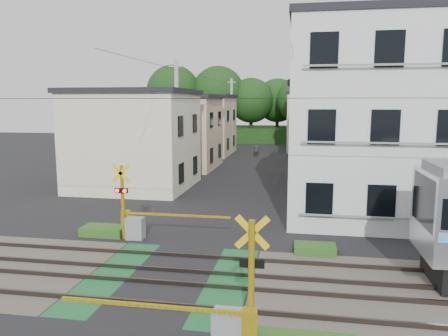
% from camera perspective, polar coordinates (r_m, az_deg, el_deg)
% --- Properties ---
extents(ground, '(120.00, 120.00, 0.00)m').
position_cam_1_polar(ground, '(14.26, -7.23, -14.08)').
color(ground, black).
extents(track_bed, '(120.00, 120.00, 0.14)m').
position_cam_1_polar(track_bed, '(14.24, -7.23, -13.94)').
color(track_bed, '#47423A').
rests_on(track_bed, ground).
extents(crossing_signal_near, '(4.74, 0.65, 3.09)m').
position_cam_1_polar(crossing_signal_near, '(10.18, 1.04, -19.30)').
color(crossing_signal_near, yellow).
rests_on(crossing_signal_near, ground).
extents(crossing_signal_far, '(4.74, 0.65, 3.09)m').
position_cam_1_polar(crossing_signal_far, '(18.12, -11.72, -6.85)').
color(crossing_signal_far, yellow).
rests_on(crossing_signal_far, ground).
extents(apartment_block, '(10.20, 8.36, 9.30)m').
position_cam_1_polar(apartment_block, '(22.52, 21.68, 5.89)').
color(apartment_block, silver).
rests_on(apartment_block, ground).
extents(houses_row, '(22.07, 31.35, 6.80)m').
position_cam_1_polar(houses_row, '(38.71, 4.46, 5.24)').
color(houses_row, silver).
rests_on(houses_row, ground).
extents(tree_hill, '(40.00, 12.19, 11.10)m').
position_cam_1_polar(tree_hill, '(61.15, 6.87, 8.29)').
color(tree_hill, '#183B13').
rests_on(tree_hill, ground).
extents(catenary, '(60.00, 5.04, 7.00)m').
position_cam_1_polar(catenary, '(12.87, 18.93, 0.17)').
color(catenary, '#2D2D33').
rests_on(catenary, ground).
extents(utility_poles, '(7.90, 42.00, 8.00)m').
position_cam_1_polar(utility_poles, '(35.94, 1.94, 6.34)').
color(utility_poles, '#A5A5A0').
rests_on(utility_poles, ground).
extents(pedestrian, '(0.64, 0.49, 1.56)m').
position_cam_1_polar(pedestrian, '(44.16, 4.22, 2.44)').
color(pedestrian, '#2B2C36').
rests_on(pedestrian, ground).
extents(weed_patches, '(10.25, 8.80, 0.40)m').
position_cam_1_polar(weed_patches, '(13.72, -0.10, -14.11)').
color(weed_patches, '#2D5E1E').
rests_on(weed_patches, ground).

